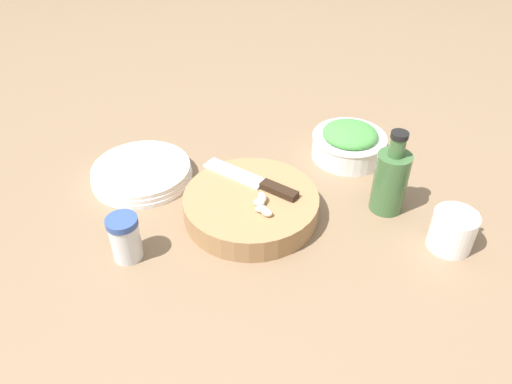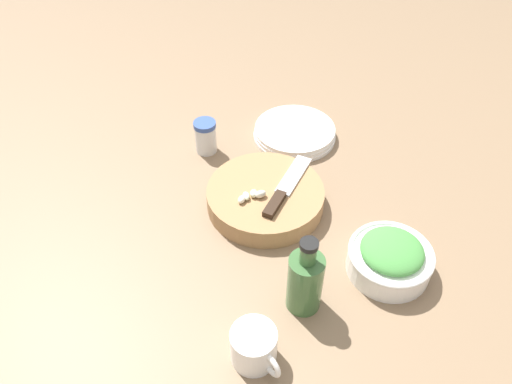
{
  "view_description": "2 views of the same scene",
  "coord_description": "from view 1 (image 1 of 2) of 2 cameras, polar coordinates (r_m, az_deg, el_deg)",
  "views": [
    {
      "loc": [
        0.14,
        0.67,
        0.62
      ],
      "look_at": [
        0.01,
        -0.02,
        0.06
      ],
      "focal_mm": 35.0,
      "sensor_mm": 36.0,
      "label": 1
    },
    {
      "loc": [
        -0.7,
        0.24,
        0.77
      ],
      "look_at": [
        0.01,
        -0.01,
        0.05
      ],
      "focal_mm": 35.0,
      "sensor_mm": 36.0,
      "label": 2
    }
  ],
  "objects": [
    {
      "name": "chef_knife",
      "position": [
        0.95,
        -0.05,
        1.24
      ],
      "size": [
        0.16,
        0.17,
        0.01
      ],
      "rotation": [
        0.0,
        0.0,
        3.92
      ],
      "color": "black",
      "rests_on": "cutting_board"
    },
    {
      "name": "coffee_mug",
      "position": [
        0.93,
        21.62,
        -4.1
      ],
      "size": [
        0.1,
        0.08,
        0.07
      ],
      "color": "white",
      "rests_on": "ground_plane"
    },
    {
      "name": "plate_stack",
      "position": [
        1.06,
        -12.91,
        2.16
      ],
      "size": [
        0.21,
        0.21,
        0.03
      ],
      "color": "white",
      "rests_on": "ground_plane"
    },
    {
      "name": "spice_jar",
      "position": [
        0.87,
        -14.73,
        -5.08
      ],
      "size": [
        0.05,
        0.05,
        0.08
      ],
      "color": "silver",
      "rests_on": "ground_plane"
    },
    {
      "name": "oil_bottle",
      "position": [
        0.96,
        15.13,
        1.38
      ],
      "size": [
        0.06,
        0.06,
        0.17
      ],
      "color": "#3D6638",
      "rests_on": "ground_plane"
    },
    {
      "name": "garlic_cloves",
      "position": [
        0.89,
        0.82,
        -1.41
      ],
      "size": [
        0.03,
        0.07,
        0.02
      ],
      "color": "#E3EAC4",
      "rests_on": "cutting_board"
    },
    {
      "name": "ground_plane",
      "position": [
        0.92,
        0.92,
        -3.99
      ],
      "size": [
        5.0,
        5.0,
        0.0
      ],
      "primitive_type": "plane",
      "color": "#7F664C"
    },
    {
      "name": "herb_bowl",
      "position": [
        1.11,
        10.59,
        5.6
      ],
      "size": [
        0.16,
        0.16,
        0.07
      ],
      "color": "white",
      "rests_on": "ground_plane"
    },
    {
      "name": "cutting_board",
      "position": [
        0.93,
        -0.58,
        -1.57
      ],
      "size": [
        0.25,
        0.25,
        0.05
      ],
      "color": "#9E754C",
      "rests_on": "ground_plane"
    }
  ]
}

